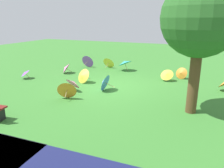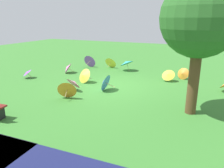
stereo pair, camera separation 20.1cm
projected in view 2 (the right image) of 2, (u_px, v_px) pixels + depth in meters
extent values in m
plane|color=#387A2D|center=(114.00, 87.00, 10.84)|extent=(40.00, 40.00, 0.00)
cylinder|color=brown|center=(194.00, 79.00, 7.48)|extent=(0.37, 0.37, 2.48)
sphere|color=#286023|center=(201.00, 18.00, 6.90)|extent=(2.57, 2.57, 2.57)
cylinder|color=tan|center=(109.00, 65.00, 14.67)|extent=(0.07, 0.45, 0.27)
cone|color=yellow|center=(111.00, 62.00, 14.85)|extent=(0.85, 0.59, 0.75)
sphere|color=tan|center=(111.00, 62.00, 14.89)|extent=(0.04, 0.05, 0.05)
cylinder|color=tan|center=(128.00, 67.00, 14.00)|extent=(0.24, 0.09, 0.47)
cone|color=teal|center=(126.00, 62.00, 14.00)|extent=(1.08, 1.09, 0.54)
sphere|color=tan|center=(126.00, 61.00, 14.00)|extent=(0.06, 0.05, 0.05)
cylinder|color=tan|center=(30.00, 75.00, 12.35)|extent=(0.19, 0.17, 0.31)
cone|color=purple|center=(27.00, 72.00, 12.27)|extent=(0.75, 0.76, 0.40)
sphere|color=tan|center=(26.00, 72.00, 12.25)|extent=(0.06, 0.06, 0.05)
cylinder|color=tan|center=(110.00, 85.00, 10.07)|extent=(0.46, 0.03, 0.18)
cone|color=#4C8CE5|center=(104.00, 82.00, 10.15)|extent=(0.41, 0.79, 0.80)
sphere|color=tan|center=(103.00, 81.00, 10.17)|extent=(0.05, 0.04, 0.05)
cylinder|color=tan|center=(169.00, 78.00, 11.84)|extent=(0.08, 0.34, 0.33)
cone|color=yellow|center=(168.00, 75.00, 11.61)|extent=(0.77, 0.68, 0.58)
sphere|color=tan|center=(168.00, 74.00, 11.56)|extent=(0.04, 0.06, 0.05)
cylinder|color=tan|center=(88.00, 77.00, 11.63)|extent=(0.20, 0.44, 0.26)
cone|color=yellow|center=(84.00, 76.00, 11.39)|extent=(0.92, 0.76, 0.77)
sphere|color=tan|center=(82.00, 75.00, 11.33)|extent=(0.05, 0.06, 0.05)
cylinder|color=tan|center=(71.00, 70.00, 13.48)|extent=(0.36, 0.16, 0.25)
cone|color=pink|center=(67.00, 68.00, 13.45)|extent=(0.72, 0.84, 0.67)
sphere|color=tan|center=(66.00, 67.00, 13.44)|extent=(0.06, 0.05, 0.05)
cylinder|color=tan|center=(185.00, 74.00, 12.24)|extent=(0.14, 0.36, 0.15)
cone|color=orange|center=(183.00, 74.00, 12.04)|extent=(0.72, 0.52, 0.65)
sphere|color=tan|center=(182.00, 73.00, 11.99)|extent=(0.05, 0.05, 0.05)
cylinder|color=tan|center=(88.00, 63.00, 14.88)|extent=(0.05, 0.45, 0.19)
cone|color=purple|center=(90.00, 61.00, 15.10)|extent=(0.89, 0.53, 0.87)
sphere|color=tan|center=(91.00, 60.00, 15.17)|extent=(0.04, 0.05, 0.05)
cylinder|color=tan|center=(66.00, 93.00, 8.95)|extent=(0.17, 0.36, 0.18)
cone|color=orange|center=(67.00, 89.00, 9.15)|extent=(0.90, 0.70, 0.78)
sphere|color=tan|center=(67.00, 88.00, 9.20)|extent=(0.05, 0.06, 0.05)
cylinder|color=tan|center=(70.00, 88.00, 10.05)|extent=(0.15, 0.34, 0.36)
cone|color=pink|center=(74.00, 83.00, 10.13)|extent=(0.86, 0.79, 0.58)
sphere|color=tan|center=(75.00, 82.00, 10.14)|extent=(0.05, 0.06, 0.05)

